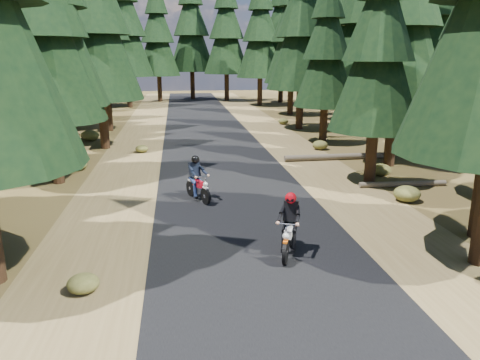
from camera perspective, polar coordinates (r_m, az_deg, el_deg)
The scene contains 10 objects.
ground at distance 15.24m, azimuth 0.76°, elevation -5.44°, with size 120.00×120.00×0.00m, color #403017.
road at distance 19.96m, azimuth -1.35°, elevation -0.47°, with size 6.00×100.00×0.01m, color black.
shoulder_l at distance 20.01m, azimuth -14.56°, elevation -0.93°, with size 3.20×100.00×0.01m, color brown.
shoulder_r at distance 20.96m, azimuth 11.25°, elevation -0.02°, with size 3.20×100.00×0.01m, color brown.
pine_forest at distance 35.33m, azimuth -4.54°, elevation 19.09°, with size 34.59×55.08×16.32m.
log_near at distance 25.06m, azimuth 11.55°, elevation 2.78°, with size 0.32×0.32×5.50m, color #4C4233.
log_far at distance 20.67m, azimuth 19.23°, elevation -0.45°, with size 0.24×0.24×3.70m, color #4C4233.
understory_shrubs at distance 22.00m, azimuth 0.66°, elevation 1.72°, with size 15.74×33.54×0.68m.
rider_lead at distance 12.89m, azimuth 5.98°, elevation -6.67°, with size 1.24×2.01×1.73m.
rider_follow at distance 17.64m, azimuth -5.15°, elevation -0.71°, with size 1.29×1.97×1.69m.
Camera 1 is at (-2.12, -14.13, 5.31)m, focal length 35.00 mm.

